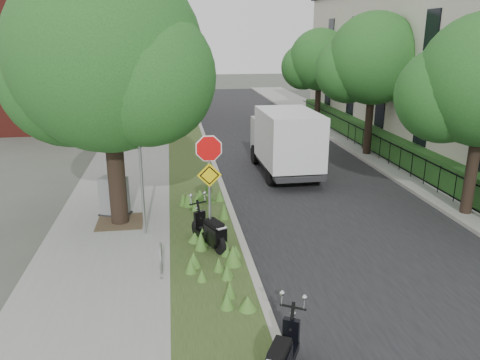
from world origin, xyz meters
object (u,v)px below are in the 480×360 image
object	(u,v)px
sign_assembly	(209,169)
utility_cabinet	(114,197)
scooter_near	(212,234)
box_truck	(285,139)

from	to	relation	value
sign_assembly	utility_cabinet	xyz separation A→B (m)	(-2.81, 2.92, -1.62)
sign_assembly	scooter_near	xyz separation A→B (m)	(0.03, -0.02, -1.81)
box_truck	utility_cabinet	distance (m)	7.70
scooter_near	utility_cabinet	world-z (taller)	utility_cabinet
sign_assembly	utility_cabinet	world-z (taller)	sign_assembly
box_truck	utility_cabinet	xyz separation A→B (m)	(-6.53, -4.00, -0.81)
sign_assembly	utility_cabinet	size ratio (longest dim) A/B	2.63
utility_cabinet	scooter_near	bearing A→B (deg)	-46.03
box_truck	utility_cabinet	world-z (taller)	box_truck
scooter_near	utility_cabinet	xyz separation A→B (m)	(-2.83, 2.94, 0.19)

